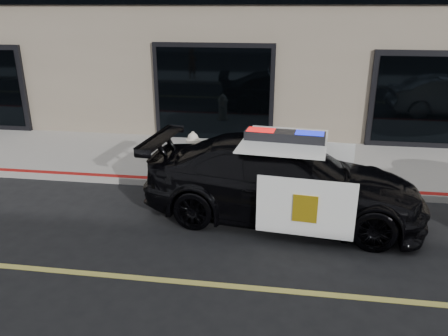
# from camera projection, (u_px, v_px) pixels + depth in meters

# --- Properties ---
(ground) EXTENTS (120.00, 120.00, 0.00)m
(ground) POSITION_uv_depth(u_px,v_px,m) (202.00, 284.00, 6.37)
(ground) COLOR black
(ground) RESTS_ON ground
(sidewalk_n) EXTENTS (60.00, 3.50, 0.15)m
(sidewalk_n) POSITION_uv_depth(u_px,v_px,m) (241.00, 161.00, 11.22)
(sidewalk_n) COLOR gray
(sidewalk_n) RESTS_ON ground
(police_car) EXTENTS (3.15, 5.60, 1.70)m
(police_car) POSITION_uv_depth(u_px,v_px,m) (283.00, 179.00, 8.17)
(police_car) COLOR black
(police_car) RESTS_ON ground
(fire_hydrant) EXTENTS (0.39, 0.55, 0.87)m
(fire_hydrant) POSITION_uv_depth(u_px,v_px,m) (193.00, 151.00, 10.46)
(fire_hydrant) COLOR silver
(fire_hydrant) RESTS_ON sidewalk_n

